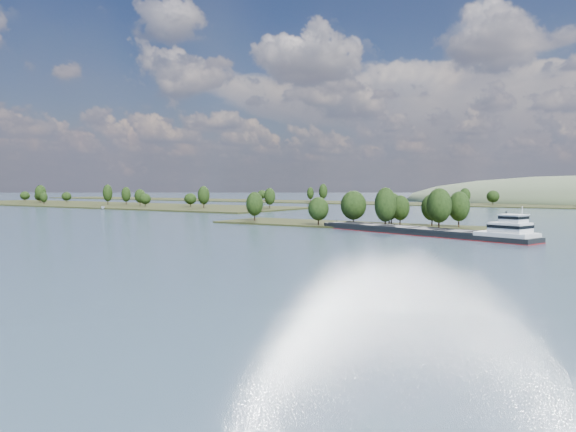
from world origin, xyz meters
The scene contains 6 objects.
ground centered at (0.00, 120.00, 0.00)m, with size 1800.00×1800.00×0.00m, color #35495B.
tree_island centered at (8.00, 179.16, 4.27)m, with size 100.00×31.14×14.38m.
left_bank centered at (-228.34, 260.09, 0.88)m, with size 300.00×80.00×15.50m.
back_shoreline centered at (7.75, 399.78, 0.64)m, with size 900.00×60.00×15.75m.
cargo_barge centered at (37.86, 157.91, 1.23)m, with size 71.29×30.52×9.77m.
motorboat centered at (-180.00, 219.78, 1.03)m, with size 2.01×5.35×2.07m, color silver.
Camera 1 is at (89.06, 0.07, 14.71)m, focal length 35.00 mm.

